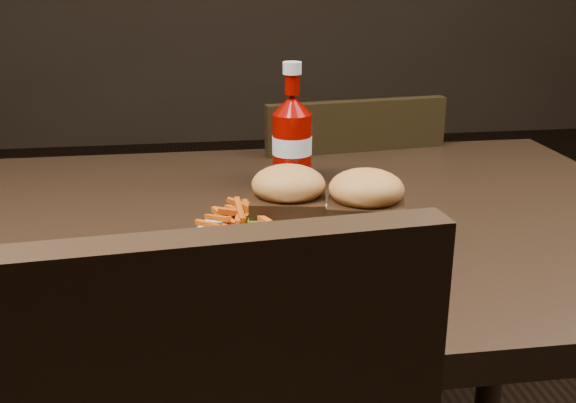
{
  "coord_description": "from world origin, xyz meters",
  "views": [
    {
      "loc": [
        -0.13,
        -0.93,
        1.1
      ],
      "look_at": [
        -0.0,
        -0.08,
        0.8
      ],
      "focal_mm": 42.0,
      "sensor_mm": 36.0,
      "label": 1
    }
  ],
  "objects": [
    {
      "name": "ketchup_bottle",
      "position": [
        0.04,
        0.14,
        0.81
      ],
      "size": [
        0.08,
        0.08,
        0.13
      ],
      "primitive_type": "cylinder",
      "rotation": [
        0.0,
        0.0,
        0.17
      ],
      "color": "#850400",
      "rests_on": "dining_table"
    },
    {
      "name": "plate",
      "position": [
        -0.0,
        -0.09,
        0.76
      ],
      "size": [
        0.26,
        0.26,
        0.01
      ],
      "primitive_type": "cylinder",
      "color": "white",
      "rests_on": "dining_table"
    },
    {
      "name": "sandwich_half_a",
      "position": [
        -0.0,
        -0.07,
        0.77
      ],
      "size": [
        0.1,
        0.1,
        0.02
      ],
      "primitive_type": "cube",
      "rotation": [
        0.0,
        0.0,
        -0.19
      ],
      "color": "beige",
      "rests_on": "plate"
    },
    {
      "name": "dining_table",
      "position": [
        0.0,
        0.0,
        0.73
      ],
      "size": [
        1.2,
        0.8,
        0.04
      ],
      "primitive_type": "cube",
      "color": "black",
      "rests_on": "ground"
    },
    {
      "name": "tumbler",
      "position": [
        0.04,
        0.17,
        0.81
      ],
      "size": [
        0.06,
        0.06,
        0.1
      ],
      "primitive_type": "cylinder",
      "rotation": [
        0.0,
        0.0,
        -0.05
      ],
      "color": "white",
      "rests_on": "dining_table"
    },
    {
      "name": "sandwich_half_b",
      "position": [
        0.1,
        -0.11,
        0.77
      ],
      "size": [
        0.11,
        0.11,
        0.02
      ],
      "primitive_type": "cube",
      "rotation": [
        0.0,
        0.0,
        -0.27
      ],
      "color": "beige",
      "rests_on": "plate"
    },
    {
      "name": "chair_far",
      "position": [
        0.18,
        0.54,
        0.43
      ],
      "size": [
        0.44,
        0.44,
        0.04
      ],
      "primitive_type": "cube",
      "rotation": [
        0.0,
        0.0,
        3.26
      ],
      "color": "black",
      "rests_on": "ground"
    },
    {
      "name": "fries_pile",
      "position": [
        -0.06,
        -0.08,
        0.78
      ],
      "size": [
        0.1,
        0.1,
        0.04
      ],
      "primitive_type": null,
      "rotation": [
        0.0,
        0.0,
        0.03
      ],
      "color": "red",
      "rests_on": "plate"
    }
  ]
}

